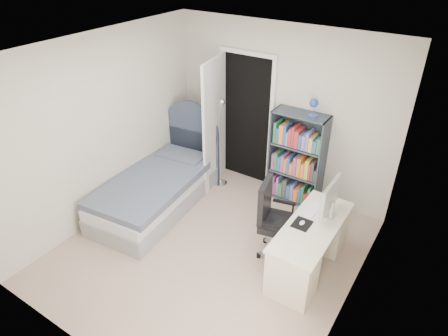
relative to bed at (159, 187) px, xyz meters
The scene contains 8 objects.
room_shell 1.60m from the bed, 19.29° to the right, with size 3.50×3.70×2.60m.
door 1.40m from the bed, 67.86° to the left, with size 0.92×0.82×2.06m.
bed is the anchor object (origin of this frame).
nightstand 1.20m from the bed, 97.05° to the left, with size 0.39×0.39×0.57m.
floor_lamp 1.08m from the bed, 62.93° to the left, with size 0.21×0.21×1.46m.
bookcase 2.03m from the bed, 37.24° to the left, with size 0.77×0.33×1.64m.
desk 2.36m from the bed, ahead, with size 0.54×1.35×1.10m.
office_chair 1.89m from the bed, ahead, with size 0.56×0.58×1.03m.
Camera 1 is at (2.24, -3.11, 3.50)m, focal length 32.00 mm.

